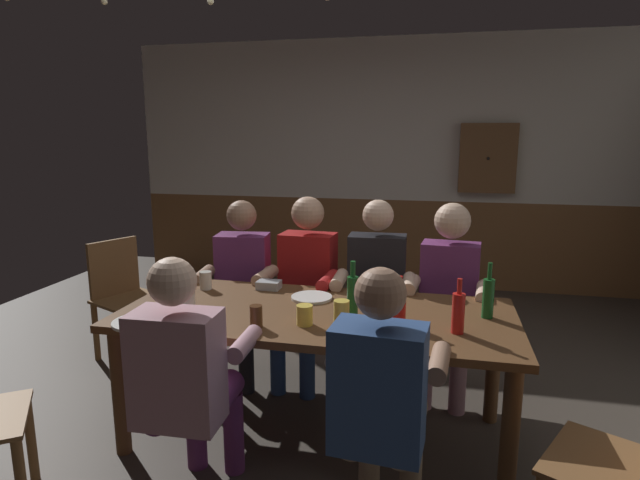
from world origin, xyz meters
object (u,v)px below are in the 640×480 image
(condiment_caddy, at_px, (269,285))
(plate_0, at_px, (140,322))
(person_2, at_px, (376,288))
(bottle_1, at_px, (353,295))
(dining_table, at_px, (316,327))
(bottle_3, at_px, (399,305))
(bottle_0, at_px, (458,312))
(pint_glass_2, at_px, (206,280))
(pint_glass_4, at_px, (305,315))
(wall_dart_cabinet, at_px, (488,158))
(chair_empty_near_left, at_px, (640,471))
(pint_glass_1, at_px, (256,316))
(pint_glass_0, at_px, (341,316))
(plate_1, at_px, (312,297))
(bottle_2, at_px, (488,297))
(person_0, at_px, (240,282))
(person_4, at_px, (187,373))
(person_1, at_px, (305,281))
(person_3, at_px, (448,291))
(pint_glass_3, at_px, (189,305))
(chair_empty_far_end, at_px, (125,295))
(person_5, at_px, (382,394))

(condiment_caddy, height_order, plate_0, condiment_caddy)
(person_2, bearing_deg, bottle_1, 85.38)
(dining_table, height_order, bottle_3, bottle_3)
(person_2, distance_m, bottle_0, 0.98)
(pint_glass_2, distance_m, pint_glass_4, 0.87)
(person_2, distance_m, condiment_caddy, 0.70)
(pint_glass_2, distance_m, wall_dart_cabinet, 3.41)
(chair_empty_near_left, distance_m, pint_glass_2, 2.33)
(bottle_1, bearing_deg, dining_table, 165.02)
(pint_glass_1, bearing_deg, plate_0, -171.98)
(chair_empty_near_left, distance_m, pint_glass_0, 1.30)
(plate_1, bearing_deg, plate_0, -142.00)
(chair_empty_near_left, height_order, bottle_2, bottle_2)
(chair_empty_near_left, xyz_separation_m, wall_dart_cabinet, (-0.27, 3.77, 0.93))
(person_0, relative_size, person_4, 1.03)
(person_0, xyz_separation_m, person_1, (0.45, 0.01, 0.03))
(dining_table, relative_size, chair_empty_near_left, 2.36)
(person_0, height_order, person_4, person_0)
(person_2, distance_m, pint_glass_1, 1.08)
(wall_dart_cabinet, bearing_deg, person_0, -126.59)
(pint_glass_2, bearing_deg, plate_1, -3.83)
(bottle_2, bearing_deg, person_3, 107.26)
(condiment_caddy, height_order, pint_glass_4, pint_glass_4)
(dining_table, xyz_separation_m, pint_glass_4, (-0.01, -0.21, 0.14))
(person_4, distance_m, pint_glass_2, 0.99)
(plate_0, bearing_deg, bottle_2, 15.49)
(person_4, relative_size, bottle_2, 4.06)
(bottle_0, height_order, pint_glass_4, bottle_0)
(person_0, xyz_separation_m, pint_glass_0, (0.87, -0.93, 0.14))
(pint_glass_3, bearing_deg, chair_empty_far_end, 135.85)
(bottle_2, relative_size, pint_glass_1, 2.66)
(plate_1, relative_size, wall_dart_cabinet, 0.33)
(bottle_3, bearing_deg, pint_glass_4, -165.48)
(person_3, height_order, bottle_3, person_3)
(condiment_caddy, bearing_deg, bottle_0, -24.22)
(bottle_1, height_order, pint_glass_2, bottle_1)
(plate_1, distance_m, wall_dart_cabinet, 3.15)
(bottle_1, bearing_deg, pint_glass_2, 162.26)
(person_2, bearing_deg, person_0, -1.63)
(condiment_caddy, xyz_separation_m, pint_glass_3, (-0.23, -0.60, 0.05))
(person_0, distance_m, bottle_2, 1.68)
(chair_empty_far_end, bearing_deg, wall_dart_cabinet, 154.86)
(dining_table, height_order, person_5, person_5)
(condiment_caddy, relative_size, bottle_0, 0.53)
(bottle_0, xyz_separation_m, pint_glass_4, (-0.73, -0.05, -0.05))
(person_5, relative_size, chair_empty_near_left, 1.34)
(chair_empty_far_end, xyz_separation_m, pint_glass_4, (1.63, -0.96, 0.30))
(person_3, xyz_separation_m, bottle_0, (0.03, -0.84, 0.15))
(person_0, bearing_deg, pint_glass_1, 108.38)
(plate_1, bearing_deg, pint_glass_2, 176.17)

